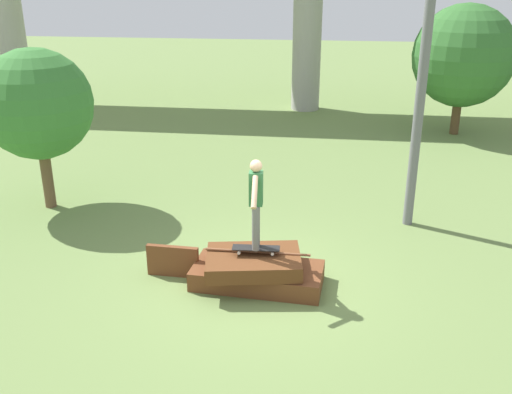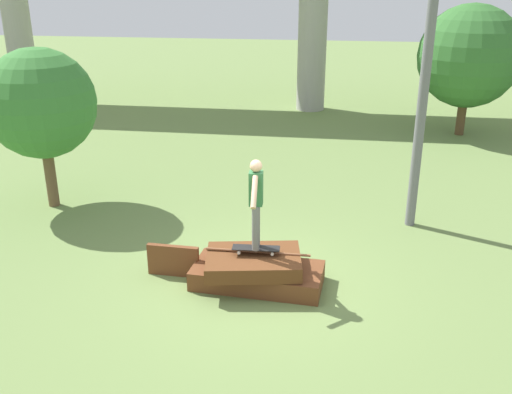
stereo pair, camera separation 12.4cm
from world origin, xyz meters
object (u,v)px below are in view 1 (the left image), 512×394
(utility_pole, at_px, (428,24))
(tree_behind_right, at_px, (464,56))
(skater, at_px, (256,199))
(skateboard, at_px, (256,248))
(tree_behind_left, at_px, (37,105))

(utility_pole, bearing_deg, tree_behind_right, 73.31)
(tree_behind_right, bearing_deg, skater, -115.54)
(skateboard, relative_size, utility_pole, 0.10)
(utility_pole, bearing_deg, skater, -133.05)
(skateboard, height_order, tree_behind_left, tree_behind_left)
(skater, relative_size, utility_pole, 0.19)
(utility_pole, height_order, tree_behind_left, utility_pole)
(skateboard, distance_m, skater, 0.89)
(skater, xyz_separation_m, tree_behind_right, (5.22, 10.93, 0.96))
(utility_pole, height_order, tree_behind_right, utility_pole)
(tree_behind_left, bearing_deg, tree_behind_right, 37.51)
(skater, distance_m, utility_pole, 4.89)
(skater, bearing_deg, skateboard, 116.57)
(utility_pole, distance_m, tree_behind_left, 8.25)
(skater, relative_size, tree_behind_right, 0.37)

